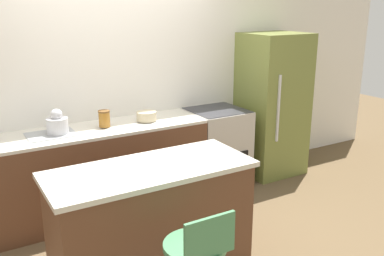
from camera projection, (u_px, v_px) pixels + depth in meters
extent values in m
plane|color=brown|center=(141.00, 217.00, 4.35)|extent=(14.00, 14.00, 0.00)
cube|color=white|center=(112.00, 80.00, 4.54)|extent=(8.00, 0.06, 2.60)
cube|color=brown|center=(96.00, 173.00, 4.34)|extent=(2.29, 0.62, 0.87)
cube|color=beige|center=(93.00, 130.00, 4.21)|extent=(2.29, 0.62, 0.03)
cube|color=#9EA3A8|center=(51.00, 134.00, 4.01)|extent=(0.44, 0.34, 0.01)
cube|color=brown|center=(152.00, 223.00, 3.36)|extent=(1.52, 0.63, 0.86)
cube|color=beige|center=(150.00, 169.00, 3.23)|extent=(1.58, 0.67, 0.04)
cube|color=#B7B2A8|center=(216.00, 147.00, 5.05)|extent=(0.64, 0.62, 0.90)
cube|color=black|center=(232.00, 167.00, 4.83)|extent=(0.45, 0.01, 0.32)
cube|color=#333338|center=(217.00, 110.00, 4.92)|extent=(0.60, 0.59, 0.01)
cube|color=olive|center=(272.00, 105.00, 5.31)|extent=(0.73, 0.65, 1.75)
cube|color=silver|center=(278.00, 109.00, 4.92)|extent=(0.02, 0.02, 0.79)
cylinder|color=#478456|center=(195.00, 246.00, 2.71)|extent=(0.41, 0.41, 0.04)
cube|color=#478456|center=(210.00, 237.00, 2.53)|extent=(0.35, 0.02, 0.26)
cylinder|color=silver|center=(57.00, 126.00, 4.01)|extent=(0.20, 0.20, 0.15)
sphere|color=silver|center=(56.00, 115.00, 3.98)|extent=(0.11, 0.11, 0.11)
cylinder|color=#C1B28E|center=(146.00, 116.00, 4.46)|extent=(0.21, 0.21, 0.09)
cylinder|color=#9E6623|center=(104.00, 119.00, 4.23)|extent=(0.11, 0.11, 0.15)
cylinder|color=brown|center=(104.00, 111.00, 4.21)|extent=(0.12, 0.12, 0.02)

